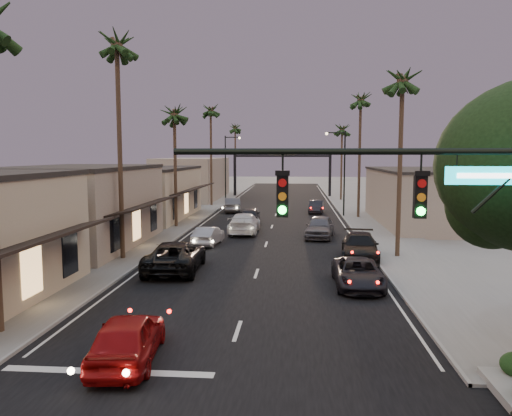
% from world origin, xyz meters
% --- Properties ---
extents(ground, '(200.00, 200.00, 0.00)m').
position_xyz_m(ground, '(0.00, 40.00, 0.00)').
color(ground, slate).
rests_on(ground, ground).
extents(road, '(14.00, 120.00, 0.02)m').
position_xyz_m(road, '(0.00, 45.00, 0.00)').
color(road, black).
rests_on(road, ground).
extents(sidewalk_left, '(5.00, 92.00, 0.12)m').
position_xyz_m(sidewalk_left, '(-9.50, 52.00, 0.06)').
color(sidewalk_left, slate).
rests_on(sidewalk_left, ground).
extents(sidewalk_right, '(5.00, 92.00, 0.12)m').
position_xyz_m(sidewalk_right, '(9.50, 52.00, 0.06)').
color(sidewalk_right, slate).
rests_on(sidewalk_right, ground).
extents(storefront_mid, '(8.00, 14.00, 5.50)m').
position_xyz_m(storefront_mid, '(-13.00, 26.00, 2.75)').
color(storefront_mid, gray).
rests_on(storefront_mid, ground).
extents(storefront_far, '(8.00, 16.00, 5.00)m').
position_xyz_m(storefront_far, '(-13.00, 42.00, 2.50)').
color(storefront_far, '#BDB190').
rests_on(storefront_far, ground).
extents(storefront_dist, '(8.00, 20.00, 6.00)m').
position_xyz_m(storefront_dist, '(-13.00, 65.00, 3.00)').
color(storefront_dist, gray).
rests_on(storefront_dist, ground).
extents(building_right, '(8.00, 18.00, 5.00)m').
position_xyz_m(building_right, '(14.00, 40.00, 2.50)').
color(building_right, gray).
rests_on(building_right, ground).
extents(traffic_signal, '(8.51, 0.22, 7.80)m').
position_xyz_m(traffic_signal, '(5.69, 4.00, 5.08)').
color(traffic_signal, black).
rests_on(traffic_signal, ground).
extents(arch, '(15.20, 0.40, 7.27)m').
position_xyz_m(arch, '(0.00, 70.00, 5.53)').
color(arch, black).
rests_on(arch, ground).
extents(streetlight_right, '(2.13, 0.30, 9.00)m').
position_xyz_m(streetlight_right, '(6.92, 45.00, 5.33)').
color(streetlight_right, black).
rests_on(streetlight_right, ground).
extents(streetlight_left, '(2.13, 0.30, 9.00)m').
position_xyz_m(streetlight_left, '(-6.92, 58.00, 5.33)').
color(streetlight_left, black).
rests_on(streetlight_left, ground).
extents(palm_lb, '(3.20, 3.20, 15.20)m').
position_xyz_m(palm_lb, '(-8.60, 22.00, 13.39)').
color(palm_lb, '#38281C').
rests_on(palm_lb, ground).
extents(palm_lc, '(3.20, 3.20, 12.20)m').
position_xyz_m(palm_lc, '(-8.60, 36.00, 10.47)').
color(palm_lc, '#38281C').
rests_on(palm_lc, ground).
extents(palm_ld, '(3.20, 3.20, 14.20)m').
position_xyz_m(palm_ld, '(-8.60, 55.00, 12.42)').
color(palm_ld, '#38281C').
rests_on(palm_ld, ground).
extents(palm_ra, '(3.20, 3.20, 13.20)m').
position_xyz_m(palm_ra, '(8.60, 24.00, 11.44)').
color(palm_ra, '#38281C').
rests_on(palm_ra, ground).
extents(palm_rb, '(3.20, 3.20, 14.20)m').
position_xyz_m(palm_rb, '(8.60, 44.00, 12.42)').
color(palm_rb, '#38281C').
rests_on(palm_rb, ground).
extents(palm_rc, '(3.20, 3.20, 12.20)m').
position_xyz_m(palm_rc, '(8.60, 64.00, 10.47)').
color(palm_rc, '#38281C').
rests_on(palm_rc, ground).
extents(palm_far, '(3.20, 3.20, 13.20)m').
position_xyz_m(palm_far, '(-8.30, 78.00, 11.44)').
color(palm_far, '#38281C').
rests_on(palm_far, ground).
extents(oncoming_red, '(2.36, 4.81, 1.58)m').
position_xyz_m(oncoming_red, '(-3.13, 7.00, 0.79)').
color(oncoming_red, maroon).
rests_on(oncoming_red, ground).
extents(oncoming_pickup, '(3.09, 6.24, 1.70)m').
position_xyz_m(oncoming_pickup, '(-4.59, 19.27, 0.85)').
color(oncoming_pickup, black).
rests_on(oncoming_pickup, ground).
extents(oncoming_silver, '(1.84, 4.22, 1.35)m').
position_xyz_m(oncoming_silver, '(-4.17, 27.49, 0.68)').
color(oncoming_silver, gray).
rests_on(oncoming_silver, ground).
extents(oncoming_white, '(2.39, 5.86, 1.70)m').
position_xyz_m(oncoming_white, '(-2.12, 32.99, 0.85)').
color(oncoming_white, silver).
rests_on(oncoming_white, ground).
extents(oncoming_dgrey, '(2.09, 4.67, 1.56)m').
position_xyz_m(oncoming_dgrey, '(-2.16, 38.49, 0.78)').
color(oncoming_dgrey, black).
rests_on(oncoming_dgrey, ground).
extents(oncoming_grey_far, '(2.40, 5.15, 1.63)m').
position_xyz_m(oncoming_grey_far, '(-5.04, 48.28, 0.82)').
color(oncoming_grey_far, '#46474B').
rests_on(oncoming_grey_far, ground).
extents(curbside_near, '(2.32, 4.98, 1.38)m').
position_xyz_m(curbside_near, '(5.22, 16.64, 0.69)').
color(curbside_near, black).
rests_on(curbside_near, ground).
extents(curbside_black, '(2.76, 5.74, 1.61)m').
position_xyz_m(curbside_black, '(6.14, 23.30, 0.81)').
color(curbside_black, black).
rests_on(curbside_black, ground).
extents(curbside_grey, '(2.71, 5.27, 1.71)m').
position_xyz_m(curbside_grey, '(4.04, 31.30, 0.86)').
color(curbside_grey, '#4F4E54').
rests_on(curbside_grey, ground).
extents(curbside_far, '(1.88, 4.41, 1.41)m').
position_xyz_m(curbside_far, '(4.42, 48.09, 0.71)').
color(curbside_far, black).
rests_on(curbside_far, ground).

